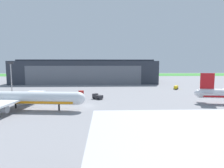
{
  "coord_description": "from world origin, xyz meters",
  "views": [
    {
      "loc": [
        6.07,
        -69.44,
        15.56
      ],
      "look_at": [
        9.59,
        18.51,
        5.84
      ],
      "focal_mm": 30.94,
      "sensor_mm": 36.0,
      "label": 1
    }
  ],
  "objects_px": {
    "fuel_bowser": "(97,96)",
    "baggage_tug": "(79,93)",
    "ops_van": "(176,87)",
    "airliner_near_right": "(16,98)",
    "maintenance_hangar": "(86,72)",
    "apron_light_mast": "(11,76)"
  },
  "relations": [
    {
      "from": "baggage_tug",
      "to": "ops_van",
      "type": "bearing_deg",
      "value": 20.9
    },
    {
      "from": "baggage_tug",
      "to": "apron_light_mast",
      "type": "distance_m",
      "value": 31.3
    },
    {
      "from": "airliner_near_right",
      "to": "apron_light_mast",
      "type": "distance_m",
      "value": 28.1
    },
    {
      "from": "maintenance_hangar",
      "to": "airliner_near_right",
      "type": "bearing_deg",
      "value": -99.06
    },
    {
      "from": "fuel_bowser",
      "to": "baggage_tug",
      "type": "relative_size",
      "value": 1.01
    },
    {
      "from": "ops_van",
      "to": "baggage_tug",
      "type": "distance_m",
      "value": 57.75
    },
    {
      "from": "maintenance_hangar",
      "to": "ops_van",
      "type": "bearing_deg",
      "value": -37.82
    },
    {
      "from": "maintenance_hangar",
      "to": "ops_van",
      "type": "xyz_separation_m",
      "value": [
        56.63,
        -43.95,
        -7.36
      ]
    },
    {
      "from": "airliner_near_right",
      "to": "ops_van",
      "type": "height_order",
      "value": "airliner_near_right"
    },
    {
      "from": "ops_van",
      "to": "fuel_bowser",
      "type": "distance_m",
      "value": 53.6
    },
    {
      "from": "airliner_near_right",
      "to": "ops_van",
      "type": "xyz_separation_m",
      "value": [
        71.18,
        47.22,
        -2.75
      ]
    },
    {
      "from": "maintenance_hangar",
      "to": "ops_van",
      "type": "height_order",
      "value": "maintenance_hangar"
    },
    {
      "from": "fuel_bowser",
      "to": "baggage_tug",
      "type": "bearing_deg",
      "value": 136.85
    },
    {
      "from": "maintenance_hangar",
      "to": "fuel_bowser",
      "type": "xyz_separation_m",
      "value": [
        11.43,
        -72.75,
        -7.45
      ]
    },
    {
      "from": "ops_van",
      "to": "baggage_tug",
      "type": "bearing_deg",
      "value": -159.1
    },
    {
      "from": "maintenance_hangar",
      "to": "airliner_near_right",
      "type": "relative_size",
      "value": 2.36
    },
    {
      "from": "airliner_near_right",
      "to": "fuel_bowser",
      "type": "relative_size",
      "value": 9.33
    },
    {
      "from": "ops_van",
      "to": "apron_light_mast",
      "type": "bearing_deg",
      "value": -164.79
    },
    {
      "from": "baggage_tug",
      "to": "maintenance_hangar",
      "type": "bearing_deg",
      "value": 92.38
    },
    {
      "from": "fuel_bowser",
      "to": "maintenance_hangar",
      "type": "bearing_deg",
      "value": 98.93
    },
    {
      "from": "airliner_near_right",
      "to": "baggage_tug",
      "type": "bearing_deg",
      "value": 57.08
    },
    {
      "from": "fuel_bowser",
      "to": "apron_light_mast",
      "type": "height_order",
      "value": "apron_light_mast"
    }
  ]
}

